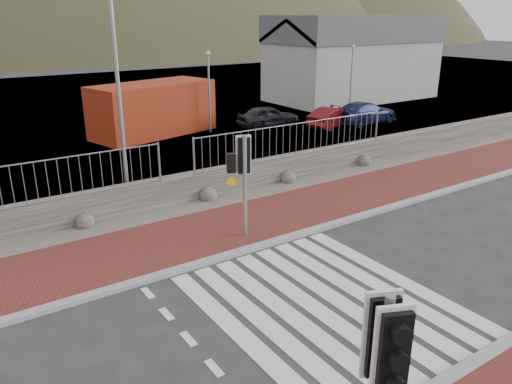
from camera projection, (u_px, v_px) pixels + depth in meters
ground at (325, 303)px, 10.69m from camera, size 220.00×220.00×0.00m
sidewalk_far at (220, 230)px, 14.19m from camera, size 40.00×3.00×0.08m
kerb_near at (445, 382)px, 8.32m from camera, size 40.00×0.25×0.12m
kerb_far at (249, 249)px, 13.01m from camera, size 40.00×0.25×0.12m
zebra_crossing at (325, 303)px, 10.68m from camera, size 4.62×5.60×0.01m
gravel_strip at (188, 209)px, 15.76m from camera, size 40.00×1.50×0.06m
stone_wall at (177, 190)px, 16.24m from camera, size 40.00×0.60×0.90m
railing at (176, 150)px, 15.67m from camera, size 18.07×0.07×1.22m
quay at (40, 109)px, 32.50m from camera, size 120.00×40.00×0.50m
harbor_building at (353, 58)px, 35.77m from camera, size 12.20×6.20×5.80m
hills_backdrop at (26, 183)px, 90.70m from camera, size 254.00×90.00×100.00m
traffic_signal_near at (384, 361)px, 5.59m from camera, size 0.50×0.41×3.00m
traffic_signal_far at (243, 165)px, 13.15m from camera, size 0.71×0.44×2.89m
streetlight at (121, 74)px, 14.98m from camera, size 1.56×0.21×7.37m
shipping_container at (153, 109)px, 25.36m from camera, size 6.71×4.08×2.61m
car_a at (268, 116)px, 27.24m from camera, size 3.58×1.83×1.17m
car_b at (333, 117)px, 27.25m from camera, size 3.49×1.90×1.09m
car_c at (365, 113)px, 28.18m from camera, size 4.25×1.90×1.21m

